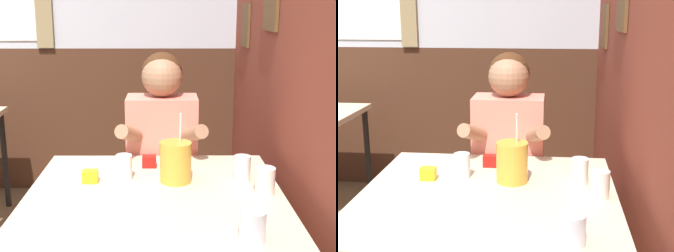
% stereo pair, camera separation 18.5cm
% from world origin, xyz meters
% --- Properties ---
extents(brick_wall_right, '(0.08, 4.27, 2.70)m').
position_xyz_m(brick_wall_right, '(1.44, 1.14, 1.35)').
color(brick_wall_right, brown).
rests_on(brick_wall_right, ground_plane).
extents(back_wall, '(5.82, 0.09, 2.70)m').
position_xyz_m(back_wall, '(-0.01, 2.30, 1.35)').
color(back_wall, silver).
rests_on(back_wall, ground_plane).
extents(main_table, '(0.95, 0.92, 0.73)m').
position_xyz_m(main_table, '(0.85, 0.40, 0.66)').
color(main_table, beige).
rests_on(main_table, ground_plane).
extents(person_seated, '(0.42, 0.40, 1.19)m').
position_xyz_m(person_seated, '(0.87, 0.99, 0.62)').
color(person_seated, '#EA7F6B').
rests_on(person_seated, ground_plane).
extents(cocktail_pitcher, '(0.12, 0.12, 0.28)m').
position_xyz_m(cocktail_pitcher, '(0.93, 0.53, 0.81)').
color(cocktail_pitcher, gold).
rests_on(cocktail_pitcher, main_table).
extents(glass_near_pitcher, '(0.07, 0.07, 0.10)m').
position_xyz_m(glass_near_pitcher, '(0.72, 0.56, 0.78)').
color(glass_near_pitcher, silver).
rests_on(glass_near_pitcher, main_table).
extents(glass_center, '(0.07, 0.07, 0.10)m').
position_xyz_m(glass_center, '(1.19, 0.53, 0.78)').
color(glass_center, silver).
rests_on(glass_center, main_table).
extents(glass_far_side, '(0.07, 0.07, 0.10)m').
position_xyz_m(glass_far_side, '(1.26, 0.40, 0.78)').
color(glass_far_side, silver).
rests_on(glass_far_side, main_table).
extents(glass_by_brick, '(0.08, 0.08, 0.09)m').
position_xyz_m(glass_by_brick, '(1.15, 0.04, 0.77)').
color(glass_by_brick, silver).
rests_on(glass_by_brick, main_table).
extents(condiment_ketchup, '(0.06, 0.04, 0.05)m').
position_xyz_m(condiment_ketchup, '(0.82, 0.70, 0.75)').
color(condiment_ketchup, '#B7140F').
rests_on(condiment_ketchup, main_table).
extents(condiment_mustard, '(0.06, 0.04, 0.05)m').
position_xyz_m(condiment_mustard, '(0.59, 0.52, 0.75)').
color(condiment_mustard, yellow).
rests_on(condiment_mustard, main_table).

